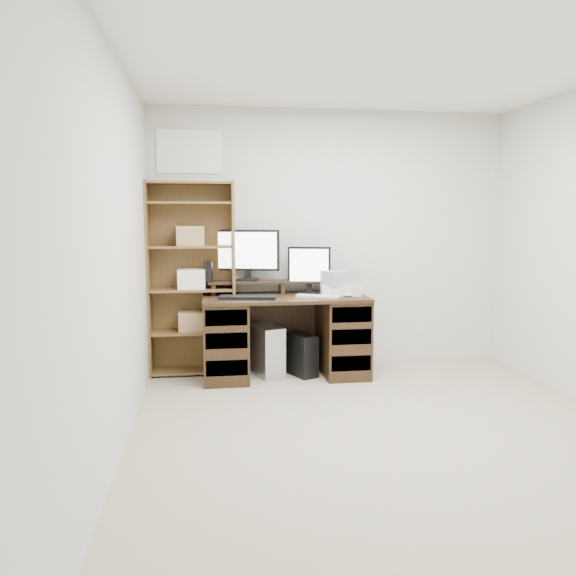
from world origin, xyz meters
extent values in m
cube|color=tan|center=(0.00, 0.00, -0.01)|extent=(3.50, 4.00, 0.02)
cube|color=white|center=(0.00, 0.00, 2.51)|extent=(3.50, 4.00, 0.02)
cube|color=beige|center=(0.00, 2.01, 1.25)|extent=(3.50, 0.02, 2.50)
cube|color=beige|center=(-1.76, 0.00, 1.25)|extent=(0.02, 4.00, 2.50)
cube|color=white|center=(-1.35, 1.99, 2.08)|extent=(0.60, 0.01, 0.40)
cube|color=black|center=(-0.50, 1.63, 0.73)|extent=(1.50, 0.70, 0.03)
cube|color=black|center=(-1.05, 1.63, 0.36)|extent=(0.40, 0.66, 0.72)
cube|color=black|center=(0.05, 1.63, 0.36)|extent=(0.40, 0.66, 0.72)
cube|color=black|center=(-0.50, 1.96, 0.40)|extent=(1.48, 0.02, 0.65)
cube|color=black|center=(-1.05, 1.30, 0.18)|extent=(0.36, 0.01, 0.14)
cube|color=black|center=(-1.05, 1.30, 0.42)|extent=(0.36, 0.01, 0.14)
cube|color=black|center=(-1.05, 1.30, 0.62)|extent=(0.36, 0.01, 0.14)
cube|color=black|center=(0.05, 1.30, 0.18)|extent=(0.36, 0.01, 0.14)
cube|color=black|center=(0.05, 1.30, 0.42)|extent=(0.36, 0.01, 0.14)
cube|color=black|center=(0.05, 1.30, 0.62)|extent=(0.36, 0.01, 0.14)
cube|color=black|center=(-1.15, 1.85, 0.80)|extent=(0.04, 0.20, 0.10)
cube|color=black|center=(-0.50, 1.85, 0.80)|extent=(0.04, 0.20, 0.10)
cube|color=black|center=(0.15, 1.85, 0.80)|extent=(0.04, 0.20, 0.10)
cube|color=black|center=(-0.50, 1.85, 0.86)|extent=(1.40, 0.22, 0.02)
cube|color=black|center=(-0.82, 1.89, 0.88)|extent=(0.23, 0.20, 0.02)
cube|color=black|center=(-0.82, 1.91, 0.94)|extent=(0.06, 0.05, 0.11)
cube|color=black|center=(-0.82, 1.91, 1.16)|extent=(0.60, 0.20, 0.39)
cube|color=white|center=(-0.82, 1.89, 1.16)|extent=(0.54, 0.16, 0.34)
cube|color=black|center=(-0.25, 1.77, 0.76)|extent=(0.22, 0.19, 0.02)
cube|color=black|center=(-0.25, 1.79, 0.82)|extent=(0.06, 0.04, 0.11)
cube|color=black|center=(-0.25, 1.79, 1.02)|extent=(0.40, 0.14, 0.35)
cube|color=white|center=(-0.25, 1.77, 1.02)|extent=(0.35, 0.10, 0.31)
cube|color=black|center=(-1.19, 1.84, 0.96)|extent=(0.09, 0.09, 0.19)
cube|color=black|center=(-0.85, 1.50, 0.76)|extent=(0.52, 0.25, 0.03)
cube|color=silver|center=(-0.21, 1.52, 0.76)|extent=(0.41, 0.27, 0.02)
ellipsoid|color=silver|center=(0.06, 1.50, 0.77)|extent=(0.08, 0.06, 0.03)
cube|color=beige|center=(0.03, 1.65, 0.80)|extent=(0.40, 0.32, 0.09)
cube|color=#909499|center=(0.03, 1.65, 0.91)|extent=(0.36, 0.31, 0.13)
cube|color=#B3B6BB|center=(-0.68, 1.71, 0.23)|extent=(0.35, 0.51, 0.46)
cube|color=black|center=(-0.35, 1.65, 0.19)|extent=(0.31, 0.42, 0.39)
cube|color=#19FF33|center=(-0.28, 1.47, 0.28)|extent=(0.01, 0.01, 0.01)
cube|color=brown|center=(-1.74, 1.83, 0.90)|extent=(0.02, 0.30, 1.80)
cube|color=brown|center=(-0.96, 1.83, 0.90)|extent=(0.02, 0.30, 1.80)
cube|color=brown|center=(-1.35, 1.97, 0.90)|extent=(0.80, 0.01, 1.80)
cube|color=brown|center=(-1.35, 1.83, 0.03)|extent=(0.75, 0.28, 0.02)
cube|color=brown|center=(-1.35, 1.83, 0.40)|extent=(0.75, 0.28, 0.02)
cube|color=brown|center=(-1.35, 1.83, 0.80)|extent=(0.75, 0.28, 0.02)
cube|color=brown|center=(-1.35, 1.83, 1.20)|extent=(0.75, 0.28, 0.02)
cube|color=brown|center=(-1.35, 1.83, 1.60)|extent=(0.75, 0.28, 0.02)
cube|color=brown|center=(-1.35, 1.83, 1.78)|extent=(0.75, 0.28, 0.02)
cube|color=#A07F54|center=(-1.35, 1.83, 0.50)|extent=(0.25, 0.20, 0.18)
cube|color=white|center=(-1.35, 1.83, 0.90)|extent=(0.25, 0.20, 0.18)
cube|color=#A07F54|center=(-1.35, 1.83, 1.30)|extent=(0.25, 0.20, 0.18)
camera|label=1|loc=(-1.20, -3.43, 1.47)|focal=35.00mm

